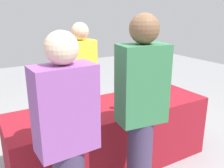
{
  "coord_description": "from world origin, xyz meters",
  "views": [
    {
      "loc": [
        -1.27,
        -2.17,
        1.76
      ],
      "look_at": [
        0.0,
        0.0,
        0.99
      ],
      "focal_mm": 39.11,
      "sensor_mm": 36.0,
      "label": 1
    }
  ],
  "objects_px": {
    "wine_glass_0": "(54,115)",
    "wine_bottle_1": "(91,96)",
    "guest_0": "(67,140)",
    "wine_glass_2": "(136,98)",
    "guest_1": "(141,111)",
    "wine_bottle_4": "(167,81)",
    "wine_bottle_2": "(128,88)",
    "wine_bottle_3": "(143,88)",
    "wine_bottle_0": "(50,101)",
    "server_pouring": "(82,81)",
    "wine_glass_1": "(119,100)"
  },
  "relations": [
    {
      "from": "wine_bottle_3",
      "to": "wine_glass_0",
      "type": "distance_m",
      "value": 1.19
    },
    {
      "from": "wine_bottle_2",
      "to": "wine_bottle_3",
      "type": "bearing_deg",
      "value": -24.3
    },
    {
      "from": "wine_bottle_0",
      "to": "wine_bottle_2",
      "type": "distance_m",
      "value": 0.95
    },
    {
      "from": "wine_bottle_2",
      "to": "wine_glass_0",
      "type": "xyz_separation_m",
      "value": [
        -1.01,
        -0.29,
        -0.01
      ]
    },
    {
      "from": "wine_glass_0",
      "to": "guest_1",
      "type": "distance_m",
      "value": 0.8
    },
    {
      "from": "wine_bottle_4",
      "to": "wine_glass_0",
      "type": "distance_m",
      "value": 1.61
    },
    {
      "from": "wine_bottle_2",
      "to": "wine_bottle_3",
      "type": "relative_size",
      "value": 0.99
    },
    {
      "from": "wine_bottle_4",
      "to": "guest_0",
      "type": "height_order",
      "value": "guest_0"
    },
    {
      "from": "wine_bottle_3",
      "to": "wine_glass_1",
      "type": "height_order",
      "value": "wine_bottle_3"
    },
    {
      "from": "wine_bottle_1",
      "to": "guest_1",
      "type": "relative_size",
      "value": 0.18
    },
    {
      "from": "wine_glass_0",
      "to": "wine_bottle_1",
      "type": "bearing_deg",
      "value": 27.01
    },
    {
      "from": "wine_bottle_1",
      "to": "server_pouring",
      "type": "relative_size",
      "value": 0.19
    },
    {
      "from": "wine_glass_1",
      "to": "wine_glass_2",
      "type": "height_order",
      "value": "wine_glass_1"
    },
    {
      "from": "wine_glass_2",
      "to": "wine_bottle_3",
      "type": "bearing_deg",
      "value": 42.0
    },
    {
      "from": "wine_bottle_0",
      "to": "wine_bottle_4",
      "type": "xyz_separation_m",
      "value": [
        1.53,
        -0.08,
        0.01
      ]
    },
    {
      "from": "wine_bottle_0",
      "to": "wine_bottle_3",
      "type": "bearing_deg",
      "value": -6.16
    },
    {
      "from": "wine_bottle_4",
      "to": "wine_glass_1",
      "type": "relative_size",
      "value": 2.36
    },
    {
      "from": "wine_bottle_3",
      "to": "wine_bottle_4",
      "type": "relative_size",
      "value": 0.88
    },
    {
      "from": "wine_glass_2",
      "to": "guest_1",
      "type": "distance_m",
      "value": 0.6
    },
    {
      "from": "wine_bottle_3",
      "to": "wine_glass_0",
      "type": "relative_size",
      "value": 2.13
    },
    {
      "from": "wine_bottle_3",
      "to": "wine_glass_0",
      "type": "bearing_deg",
      "value": -169.61
    },
    {
      "from": "wine_bottle_3",
      "to": "wine_bottle_1",
      "type": "bearing_deg",
      "value": 176.77
    },
    {
      "from": "wine_bottle_1",
      "to": "wine_bottle_3",
      "type": "height_order",
      "value": "wine_bottle_1"
    },
    {
      "from": "wine_glass_0",
      "to": "wine_glass_2",
      "type": "distance_m",
      "value": 0.9
    },
    {
      "from": "wine_glass_0",
      "to": "wine_bottle_3",
      "type": "bearing_deg",
      "value": 10.39
    },
    {
      "from": "wine_glass_0",
      "to": "guest_0",
      "type": "xyz_separation_m",
      "value": [
        -0.08,
        -0.56,
        0.04
      ]
    },
    {
      "from": "wine_glass_0",
      "to": "wine_glass_1",
      "type": "distance_m",
      "value": 0.7
    },
    {
      "from": "wine_bottle_1",
      "to": "wine_bottle_4",
      "type": "height_order",
      "value": "wine_bottle_4"
    },
    {
      "from": "wine_bottle_4",
      "to": "guest_0",
      "type": "xyz_separation_m",
      "value": [
        -1.67,
        -0.81,
        0.02
      ]
    },
    {
      "from": "wine_bottle_3",
      "to": "wine_glass_2",
      "type": "xyz_separation_m",
      "value": [
        -0.28,
        -0.25,
        -0.01
      ]
    },
    {
      "from": "guest_0",
      "to": "server_pouring",
      "type": "bearing_deg",
      "value": 59.77
    },
    {
      "from": "wine_bottle_1",
      "to": "guest_0",
      "type": "height_order",
      "value": "guest_0"
    },
    {
      "from": "wine_glass_2",
      "to": "server_pouring",
      "type": "bearing_deg",
      "value": 110.26
    },
    {
      "from": "guest_0",
      "to": "guest_1",
      "type": "xyz_separation_m",
      "value": [
        0.66,
        0.02,
        0.07
      ]
    },
    {
      "from": "wine_bottle_2",
      "to": "wine_glass_0",
      "type": "distance_m",
      "value": 1.05
    },
    {
      "from": "wine_bottle_1",
      "to": "server_pouring",
      "type": "bearing_deg",
      "value": 77.99
    },
    {
      "from": "wine_bottle_2",
      "to": "wine_glass_2",
      "type": "bearing_deg",
      "value": -108.99
    },
    {
      "from": "wine_bottle_4",
      "to": "wine_glass_2",
      "type": "height_order",
      "value": "wine_bottle_4"
    },
    {
      "from": "wine_glass_1",
      "to": "guest_1",
      "type": "bearing_deg",
      "value": -102.1
    },
    {
      "from": "wine_bottle_4",
      "to": "guest_0",
      "type": "relative_size",
      "value": 0.21
    },
    {
      "from": "wine_bottle_2",
      "to": "wine_bottle_4",
      "type": "distance_m",
      "value": 0.58
    },
    {
      "from": "wine_bottle_0",
      "to": "wine_glass_0",
      "type": "height_order",
      "value": "wine_bottle_0"
    },
    {
      "from": "wine_bottle_0",
      "to": "wine_bottle_2",
      "type": "height_order",
      "value": "wine_bottle_0"
    },
    {
      "from": "wine_bottle_1",
      "to": "wine_bottle_2",
      "type": "relative_size",
      "value": 1.03
    },
    {
      "from": "wine_bottle_1",
      "to": "guest_0",
      "type": "relative_size",
      "value": 0.19
    },
    {
      "from": "wine_bottle_0",
      "to": "wine_glass_1",
      "type": "bearing_deg",
      "value": -27.01
    },
    {
      "from": "wine_bottle_4",
      "to": "server_pouring",
      "type": "xyz_separation_m",
      "value": [
        -0.98,
        0.5,
        0.02
      ]
    },
    {
      "from": "wine_glass_2",
      "to": "guest_1",
      "type": "bearing_deg",
      "value": -122.23
    },
    {
      "from": "wine_bottle_2",
      "to": "wine_glass_2",
      "type": "height_order",
      "value": "wine_bottle_2"
    },
    {
      "from": "wine_glass_2",
      "to": "guest_1",
      "type": "relative_size",
      "value": 0.08
    }
  ]
}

